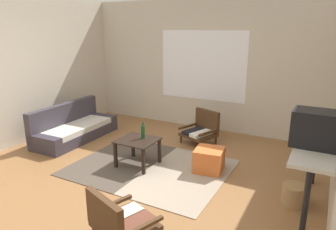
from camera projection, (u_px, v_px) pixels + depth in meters
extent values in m
plane|color=olive|center=(118.00, 186.00, 4.30)|extent=(7.80, 7.80, 0.00)
cube|color=beige|center=(204.00, 66.00, 6.53)|extent=(5.60, 0.12, 2.70)
cube|color=white|center=(202.00, 66.00, 6.47)|extent=(1.89, 0.01, 1.44)
cube|color=beige|center=(2.00, 74.00, 5.40)|extent=(0.12, 6.60, 2.70)
cube|color=#4C4238|center=(120.00, 160.00, 5.13)|extent=(1.18, 1.85, 0.01)
cube|color=gray|center=(184.00, 176.00, 4.59)|extent=(1.18, 1.85, 0.01)
cube|color=#38333D|center=(77.00, 134.00, 6.09)|extent=(0.73, 1.77, 0.20)
cube|color=beige|center=(77.00, 127.00, 6.03)|extent=(0.63, 1.58, 0.10)
cube|color=#38333D|center=(65.00, 118.00, 6.13)|extent=(0.18, 1.75, 0.58)
cube|color=#38333D|center=(102.00, 121.00, 6.75)|extent=(0.69, 0.20, 0.31)
cube|color=#38333D|center=(45.00, 145.00, 5.40)|extent=(0.69, 0.20, 0.31)
cube|color=black|center=(137.00, 140.00, 4.84)|extent=(0.60, 0.56, 0.02)
cube|color=black|center=(133.00, 145.00, 5.22)|extent=(0.04, 0.04, 0.42)
cube|color=black|center=(159.00, 151.00, 4.99)|extent=(0.04, 0.04, 0.42)
cube|color=black|center=(116.00, 155.00, 4.82)|extent=(0.04, 0.04, 0.42)
cube|color=black|center=(143.00, 162.00, 4.58)|extent=(0.04, 0.04, 0.42)
cylinder|color=#472D19|center=(199.00, 146.00, 5.56)|extent=(0.04, 0.04, 0.15)
cylinder|color=#472D19|center=(181.00, 139.00, 5.90)|extent=(0.04, 0.04, 0.15)
cylinder|color=#472D19|center=(216.00, 140.00, 5.85)|extent=(0.04, 0.04, 0.15)
cylinder|color=#472D19|center=(197.00, 134.00, 6.19)|extent=(0.04, 0.04, 0.15)
cube|color=#472D19|center=(198.00, 135.00, 5.85)|extent=(0.71, 0.70, 0.05)
cube|color=silver|center=(202.00, 133.00, 5.75)|extent=(0.34, 0.51, 0.06)
cube|color=black|center=(194.00, 131.00, 5.89)|extent=(0.34, 0.51, 0.06)
cube|color=#472D19|center=(207.00, 121.00, 5.93)|extent=(0.55, 0.26, 0.42)
cube|color=#472D19|center=(209.00, 132.00, 5.63)|extent=(0.23, 0.52, 0.04)
cube|color=#472D19|center=(189.00, 126.00, 6.00)|extent=(0.23, 0.52, 0.04)
cylinder|color=#472D19|center=(130.00, 214.00, 3.55)|extent=(0.04, 0.04, 0.13)
cylinder|color=#472D19|center=(94.00, 230.00, 3.26)|extent=(0.04, 0.04, 0.13)
cube|color=#472D19|center=(126.00, 225.00, 3.20)|extent=(0.73, 0.70, 0.05)
cube|color=beige|center=(121.00, 216.00, 3.27)|extent=(0.34, 0.51, 0.06)
cube|color=brown|center=(133.00, 224.00, 3.13)|extent=(0.34, 0.51, 0.06)
cube|color=#472D19|center=(104.00, 216.00, 2.99)|extent=(0.58, 0.26, 0.39)
cube|color=#472D19|center=(111.00, 205.00, 3.37)|extent=(0.22, 0.52, 0.04)
cube|color=#472D19|center=(141.00, 228.00, 2.97)|extent=(0.22, 0.52, 0.04)
cube|color=#D1662D|center=(209.00, 160.00, 4.71)|extent=(0.47, 0.47, 0.36)
cube|color=beige|center=(316.00, 144.00, 3.55)|extent=(0.42, 1.55, 0.04)
cylinder|color=black|center=(305.00, 208.00, 3.06)|extent=(0.06, 0.06, 0.82)
cylinder|color=black|center=(315.00, 156.00, 4.27)|extent=(0.06, 0.06, 0.82)
cube|color=black|center=(317.00, 129.00, 3.37)|extent=(0.53, 0.35, 0.40)
cube|color=black|center=(292.00, 124.00, 3.48)|extent=(0.01, 0.28, 0.28)
cylinder|color=brown|center=(318.00, 128.00, 3.72)|extent=(0.20, 0.20, 0.20)
cylinder|color=brown|center=(320.00, 114.00, 3.67)|extent=(0.09, 0.09, 0.13)
cylinder|color=#194723|center=(143.00, 132.00, 4.88)|extent=(0.06, 0.06, 0.20)
cylinder|color=#194723|center=(143.00, 124.00, 4.84)|extent=(0.03, 0.03, 0.06)
cylinder|color=#9E7A4C|center=(294.00, 195.00, 3.84)|extent=(0.30, 0.30, 0.25)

